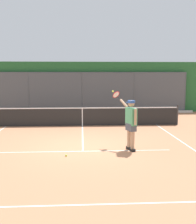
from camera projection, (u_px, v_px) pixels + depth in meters
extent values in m
plane|color=#B27551|center=(83.00, 147.00, 10.41)|extent=(60.00, 60.00, 0.00)
cube|color=white|center=(84.00, 205.00, 5.79)|extent=(7.92, 0.05, 0.01)
cube|color=white|center=(83.00, 151.00, 9.83)|extent=(6.18, 0.05, 0.01)
cube|color=white|center=(189.00, 146.00, 10.51)|extent=(0.05, 9.09, 0.01)
cube|color=white|center=(83.00, 136.00, 12.31)|extent=(0.05, 5.00, 0.01)
cylinder|color=#474C51|center=(185.00, 92.00, 19.91)|extent=(0.07, 0.07, 2.85)
cylinder|color=#474C51|center=(134.00, 92.00, 19.70)|extent=(0.07, 0.07, 2.85)
cylinder|color=#474C51|center=(82.00, 93.00, 19.48)|extent=(0.07, 0.07, 2.85)
cylinder|color=#474C51|center=(29.00, 93.00, 19.27)|extent=(0.07, 0.07, 2.85)
cylinder|color=#474C51|center=(82.00, 73.00, 19.30)|extent=(14.64, 0.05, 0.05)
cube|color=#474C51|center=(82.00, 93.00, 19.48)|extent=(14.64, 0.02, 2.85)
cube|color=#235B2D|center=(82.00, 87.00, 20.08)|extent=(17.64, 0.90, 3.56)
cube|color=silver|center=(82.00, 112.00, 19.48)|extent=(15.64, 0.18, 0.15)
cylinder|color=#2D2D2D|center=(177.00, 115.00, 15.00)|extent=(0.09, 0.09, 1.07)
cube|color=black|center=(82.00, 117.00, 14.72)|extent=(10.07, 0.02, 0.91)
cube|color=white|center=(82.00, 108.00, 14.66)|extent=(10.07, 0.04, 0.05)
cube|color=white|center=(82.00, 117.00, 14.72)|extent=(0.05, 0.04, 0.91)
cube|color=black|center=(132.00, 150.00, 9.85)|extent=(0.18, 0.28, 0.09)
cylinder|color=tan|center=(133.00, 137.00, 9.79)|extent=(0.13, 0.13, 0.83)
cube|color=black|center=(129.00, 148.00, 10.11)|extent=(0.18, 0.28, 0.09)
cylinder|color=tan|center=(129.00, 136.00, 10.05)|extent=(0.13, 0.13, 0.83)
cube|color=#474C56|center=(131.00, 127.00, 9.87)|extent=(0.34, 0.48, 0.26)
cube|color=#4C9E6B|center=(131.00, 116.00, 9.82)|extent=(0.36, 0.55, 0.60)
cylinder|color=tan|center=(135.00, 117.00, 9.53)|extent=(0.08, 0.08, 0.55)
cylinder|color=tan|center=(124.00, 103.00, 10.19)|extent=(0.29, 0.38, 0.31)
sphere|color=tan|center=(131.00, 104.00, 9.76)|extent=(0.23, 0.23, 0.23)
cylinder|color=#284C93|center=(131.00, 102.00, 9.75)|extent=(0.33, 0.33, 0.09)
cube|color=#284C93|center=(130.00, 102.00, 9.87)|extent=(0.25, 0.26, 0.02)
cylinder|color=black|center=(119.00, 98.00, 10.36)|extent=(0.12, 0.16, 0.13)
torus|color=red|center=(116.00, 95.00, 10.49)|extent=(0.35, 0.32, 0.26)
cylinder|color=silver|center=(116.00, 95.00, 10.49)|extent=(0.28, 0.26, 0.21)
sphere|color=#C1D138|center=(113.00, 91.00, 10.62)|extent=(0.07, 0.07, 0.07)
sphere|color=#D6E042|center=(66.00, 155.00, 9.21)|extent=(0.07, 0.07, 0.07)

